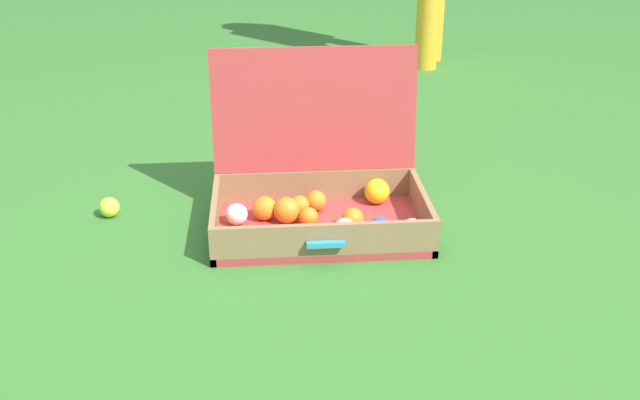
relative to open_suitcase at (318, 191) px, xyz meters
name	(u,v)px	position (x,y,z in m)	size (l,w,h in m)	color
ground_plane	(300,241)	(-0.06, -0.12, -0.11)	(16.00, 16.00, 0.00)	#336B28
open_suitcase	(318,191)	(0.00, 0.00, 0.00)	(0.66, 0.49, 0.52)	#B23838
stray_ball_on_grass	(109,207)	(-0.67, 0.10, -0.08)	(0.07, 0.07, 0.07)	#CCDB38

